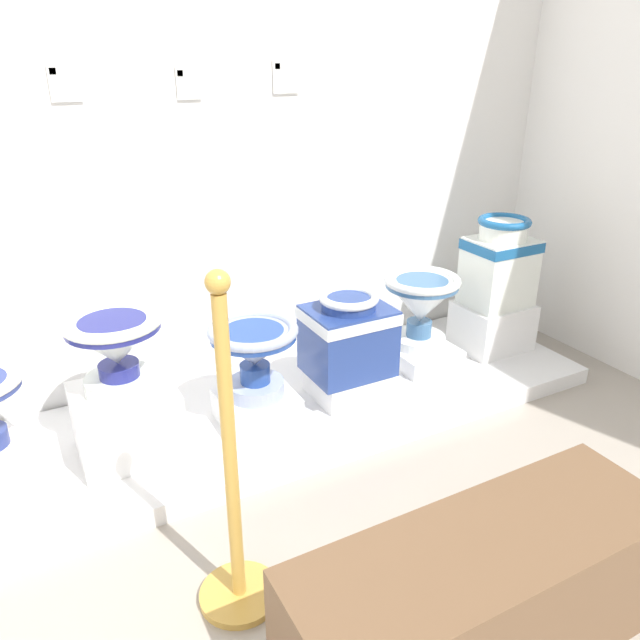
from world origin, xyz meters
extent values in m
cube|color=white|center=(1.70, 2.98, 1.54)|extent=(3.60, 0.06, 3.09)
cube|color=white|center=(1.70, 2.51, 0.04)|extent=(2.87, 0.86, 0.08)
cube|color=white|center=(0.96, 2.46, 0.22)|extent=(0.38, 0.34, 0.27)
cylinder|color=white|center=(0.96, 2.46, 0.38)|extent=(0.27, 0.27, 0.06)
cylinder|color=navy|center=(0.96, 2.46, 0.44)|extent=(0.15, 0.15, 0.05)
cone|color=white|center=(0.96, 2.46, 0.55)|extent=(0.35, 0.35, 0.17)
cylinder|color=navy|center=(0.96, 2.46, 0.62)|extent=(0.34, 0.34, 0.03)
torus|color=white|center=(0.96, 2.46, 0.64)|extent=(0.36, 0.36, 0.04)
cylinder|color=navy|center=(0.96, 2.46, 0.64)|extent=(0.24, 0.24, 0.01)
cube|color=white|center=(1.49, 2.43, 0.14)|extent=(0.31, 0.28, 0.13)
cylinder|color=#9EACCE|center=(1.49, 2.43, 0.24)|extent=(0.24, 0.24, 0.06)
cylinder|color=#244597|center=(1.49, 2.43, 0.31)|extent=(0.13, 0.13, 0.08)
cone|color=#9EACCE|center=(1.49, 2.43, 0.43)|extent=(0.36, 0.36, 0.16)
cylinder|color=#244597|center=(1.49, 2.43, 0.48)|extent=(0.35, 0.35, 0.03)
torus|color=#9EACCE|center=(1.49, 2.43, 0.50)|extent=(0.37, 0.37, 0.04)
cylinder|color=#244597|center=(1.49, 2.43, 0.50)|extent=(0.25, 0.25, 0.01)
cube|color=white|center=(1.94, 2.44, 0.14)|extent=(0.32, 0.29, 0.12)
cube|color=navy|center=(1.94, 2.44, 0.35)|extent=(0.36, 0.29, 0.31)
cube|color=white|center=(1.94, 2.44, 0.47)|extent=(0.37, 0.30, 0.05)
cylinder|color=navy|center=(1.94, 2.44, 0.53)|extent=(0.24, 0.24, 0.05)
torus|color=white|center=(1.94, 2.44, 0.56)|extent=(0.26, 0.26, 0.04)
cube|color=white|center=(2.43, 2.57, 0.12)|extent=(0.31, 0.38, 0.09)
cylinder|color=white|center=(2.43, 2.57, 0.19)|extent=(0.27, 0.27, 0.05)
cylinder|color=#3D6997|center=(2.43, 2.57, 0.26)|extent=(0.13, 0.13, 0.08)
cone|color=white|center=(2.43, 2.57, 0.41)|extent=(0.36, 0.36, 0.22)
cylinder|color=#3D6997|center=(2.43, 2.57, 0.49)|extent=(0.36, 0.36, 0.03)
torus|color=white|center=(2.43, 2.57, 0.51)|extent=(0.37, 0.37, 0.04)
cylinder|color=#3D6997|center=(2.43, 2.57, 0.51)|extent=(0.25, 0.25, 0.01)
cube|color=white|center=(2.87, 2.51, 0.20)|extent=(0.36, 0.30, 0.25)
cube|color=white|center=(2.87, 2.51, 0.50)|extent=(0.32, 0.26, 0.35)
cube|color=#1B5B96|center=(2.87, 2.51, 0.64)|extent=(0.33, 0.26, 0.05)
cylinder|color=white|center=(2.87, 2.51, 0.72)|extent=(0.24, 0.24, 0.09)
torus|color=#1B5B96|center=(2.87, 2.51, 0.76)|extent=(0.26, 0.26, 0.04)
cube|color=white|center=(0.99, 2.95, 1.42)|extent=(0.11, 0.01, 0.14)
cube|color=#5B9E4C|center=(0.95, 2.95, 1.46)|extent=(0.02, 0.01, 0.02)
cube|color=white|center=(1.46, 2.95, 1.41)|extent=(0.10, 0.01, 0.13)
cube|color=#5B9E4C|center=(1.43, 2.95, 1.45)|extent=(0.02, 0.01, 0.02)
cube|color=white|center=(1.90, 2.95, 1.43)|extent=(0.12, 0.01, 0.14)
cube|color=#5B9E4C|center=(1.86, 2.95, 1.47)|extent=(0.02, 0.01, 0.02)
cylinder|color=gold|center=(1.11, 1.66, 0.01)|extent=(0.24, 0.24, 0.02)
cylinder|color=gold|center=(1.11, 1.66, 0.51)|extent=(0.04, 0.04, 0.97)
sphere|color=gold|center=(1.11, 1.66, 1.02)|extent=(0.06, 0.06, 0.06)
cube|color=brown|center=(1.61, 1.18, 0.20)|extent=(1.09, 0.36, 0.40)
camera|label=1|loc=(0.67, 0.33, 1.52)|focal=34.34mm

